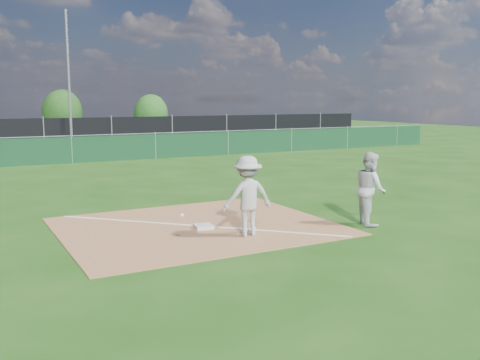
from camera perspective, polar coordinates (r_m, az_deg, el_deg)
name	(u,v)px	position (r m, az deg, el deg)	size (l,w,h in m)	color
ground	(100,177)	(20.73, -14.75, 0.31)	(90.00, 90.00, 0.00)	#1A460F
infield_dirt	(197,226)	(12.30, -4.62, -4.94)	(6.00, 5.00, 0.02)	#9A653D
foul_line	(197,226)	(12.30, -4.62, -4.87)	(0.08, 7.00, 0.01)	white
green_fence	(72,150)	(25.51, -17.50, 3.06)	(44.00, 0.05, 1.20)	#0D321B
black_fence	(44,134)	(33.36, -20.19, 4.66)	(46.00, 0.04, 1.80)	black
parking_lot	(33,143)	(38.36, -21.22, 3.71)	(46.00, 9.00, 0.01)	black
light_pole	(69,80)	(33.27, -17.79, 10.11)	(0.16, 0.16, 8.00)	slate
first_base	(203,226)	(12.06, -3.92, -4.95)	(0.39, 0.39, 0.08)	silver
play_at_first	(247,196)	(11.24, 0.80, -1.73)	(2.20, 0.72, 1.70)	silver
runner	(370,188)	(12.69, 13.72, -0.88)	(0.82, 0.64, 1.69)	silver
car_mid	(34,133)	(37.80, -21.08, 4.70)	(1.45, 4.15, 1.37)	black
car_right	(96,132)	(39.39, -15.07, 4.98)	(1.66, 4.07, 1.18)	black
tree_mid	(62,112)	(44.90, -18.42, 6.88)	(3.09, 3.09, 3.67)	#382316
tree_right	(151,114)	(45.47, -9.46, 6.99)	(2.79, 2.79, 3.31)	#382316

